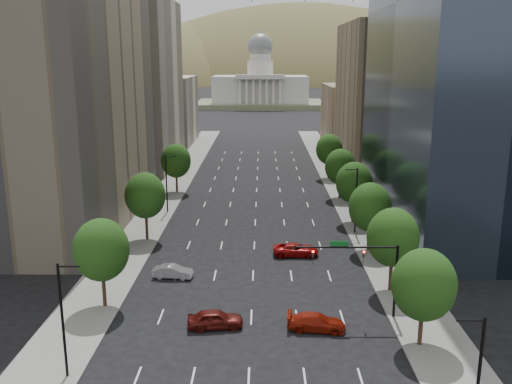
{
  "coord_description": "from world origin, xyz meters",
  "views": [
    {
      "loc": [
        0.95,
        -16.75,
        23.22
      ],
      "look_at": [
        0.26,
        45.7,
        8.0
      ],
      "focal_mm": 39.0,
      "sensor_mm": 36.0,
      "label": 1
    }
  ],
  "objects_px": {
    "traffic_signal": "(369,265)",
    "car_red_near": "(316,322)",
    "car_maroon": "(215,319)",
    "capitol": "(260,89)",
    "car_silver": "(173,272)",
    "car_red_far": "(296,250)"
  },
  "relations": [
    {
      "from": "car_red_near",
      "to": "car_silver",
      "type": "xyz_separation_m",
      "value": [
        -14.36,
        11.62,
        -0.03
      ]
    },
    {
      "from": "traffic_signal",
      "to": "capitol",
      "type": "height_order",
      "value": "capitol"
    },
    {
      "from": "traffic_signal",
      "to": "car_silver",
      "type": "distance_m",
      "value": 21.74
    },
    {
      "from": "traffic_signal",
      "to": "car_red_near",
      "type": "distance_m",
      "value": 6.95
    },
    {
      "from": "car_red_near",
      "to": "traffic_signal",
      "type": "bearing_deg",
      "value": -56.82
    },
    {
      "from": "car_maroon",
      "to": "car_silver",
      "type": "bearing_deg",
      "value": 18.61
    },
    {
      "from": "car_maroon",
      "to": "car_red_far",
      "type": "bearing_deg",
      "value": -31.28
    },
    {
      "from": "car_red_near",
      "to": "car_maroon",
      "type": "relative_size",
      "value": 1.04
    },
    {
      "from": "capitol",
      "to": "traffic_signal",
      "type": "bearing_deg",
      "value": -87.26
    },
    {
      "from": "capitol",
      "to": "car_red_near",
      "type": "distance_m",
      "value": 222.28
    },
    {
      "from": "car_silver",
      "to": "car_red_far",
      "type": "distance_m",
      "value": 15.38
    },
    {
      "from": "traffic_signal",
      "to": "car_red_far",
      "type": "bearing_deg",
      "value": 108.62
    },
    {
      "from": "traffic_signal",
      "to": "capitol",
      "type": "relative_size",
      "value": 0.15
    },
    {
      "from": "traffic_signal",
      "to": "car_maroon",
      "type": "xyz_separation_m",
      "value": [
        -13.66,
        -2.05,
        -4.34
      ]
    },
    {
      "from": "traffic_signal",
      "to": "car_maroon",
      "type": "relative_size",
      "value": 1.87
    },
    {
      "from": "car_maroon",
      "to": "traffic_signal",
      "type": "bearing_deg",
      "value": -88.8
    },
    {
      "from": "car_red_near",
      "to": "car_silver",
      "type": "height_order",
      "value": "car_red_near"
    },
    {
      "from": "traffic_signal",
      "to": "car_silver",
      "type": "relative_size",
      "value": 2.11
    },
    {
      "from": "traffic_signal",
      "to": "car_silver",
      "type": "bearing_deg",
      "value": 154.2
    },
    {
      "from": "car_red_near",
      "to": "car_maroon",
      "type": "distance_m",
      "value": 8.86
    },
    {
      "from": "traffic_signal",
      "to": "car_red_near",
      "type": "bearing_deg",
      "value": -153.8
    },
    {
      "from": "car_red_near",
      "to": "car_red_far",
      "type": "xyz_separation_m",
      "value": [
        -0.7,
        18.69,
        0.02
      ]
    }
  ]
}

